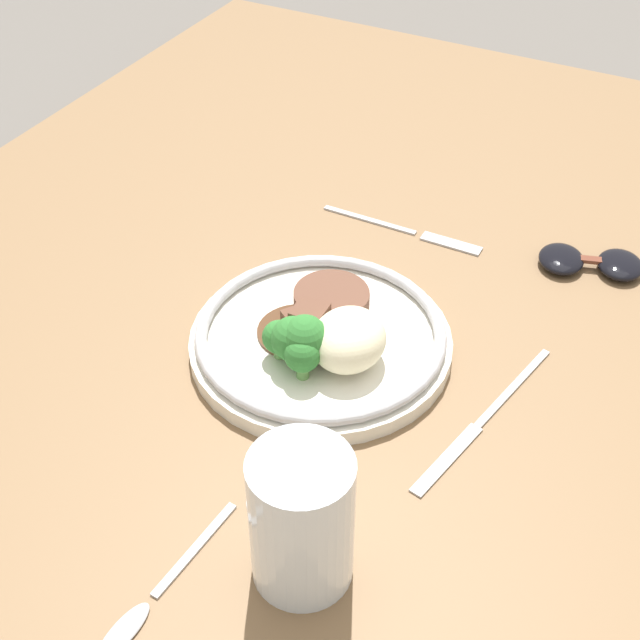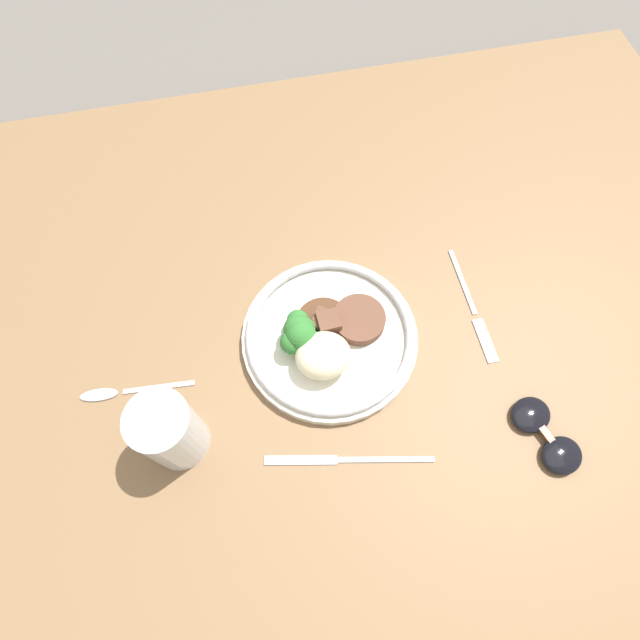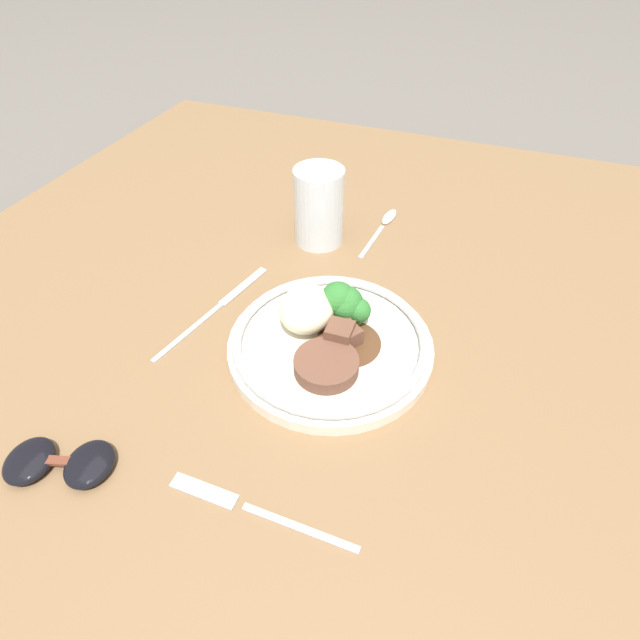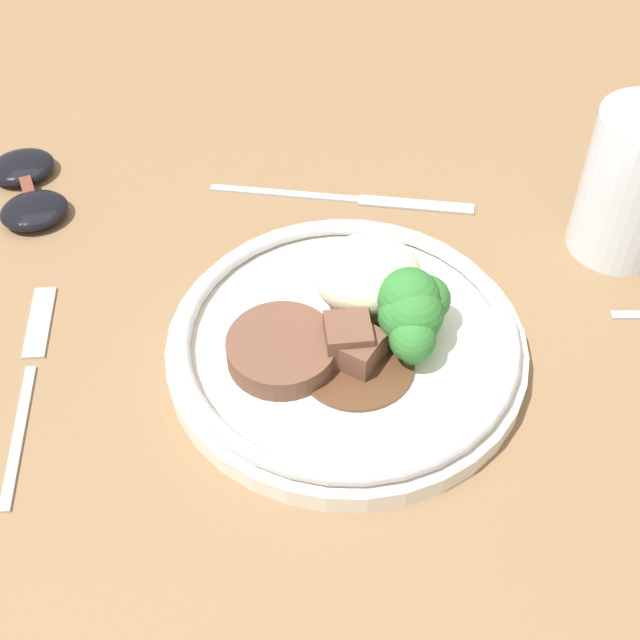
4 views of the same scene
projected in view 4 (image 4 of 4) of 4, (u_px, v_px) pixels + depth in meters
ground_plane at (313, 343)px, 0.69m from camera, size 8.00×8.00×0.00m
dining_table at (313, 326)px, 0.68m from camera, size 1.42×1.19×0.04m
plate at (354, 333)px, 0.61m from camera, size 0.25×0.25×0.07m
juice_glass at (632, 189)px, 0.67m from camera, size 0.08×0.08×0.12m
fork at (31, 369)px, 0.62m from camera, size 0.02×0.19×0.00m
knife at (351, 199)px, 0.74m from camera, size 0.22×0.05×0.00m
sunglasses at (28, 188)px, 0.74m from camera, size 0.09×0.12×0.02m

